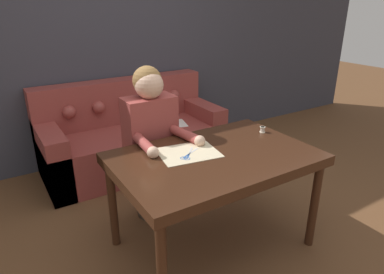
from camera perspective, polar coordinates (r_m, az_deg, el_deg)
ground_plane at (r=2.68m, az=2.09°, el=-17.24°), size 16.00×16.00×0.00m
wall_back at (r=3.84m, az=-14.44°, el=15.37°), size 8.00×0.06×2.60m
dining_table at (r=2.33m, az=3.76°, el=-4.52°), size 1.34×0.89×0.73m
couch at (r=3.73m, az=-9.95°, el=-0.05°), size 1.86×0.82×0.91m
person at (r=2.70m, az=-6.77°, el=-1.16°), size 0.45×0.60×1.25m
pattern_paper_main at (r=2.31m, az=-0.64°, el=-2.62°), size 0.44×0.37×0.00m
scissors at (r=2.26m, az=-0.75°, el=-3.18°), size 0.19×0.16×0.01m
thread_spool at (r=2.71m, az=11.67°, el=1.22°), size 0.04×0.04×0.05m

